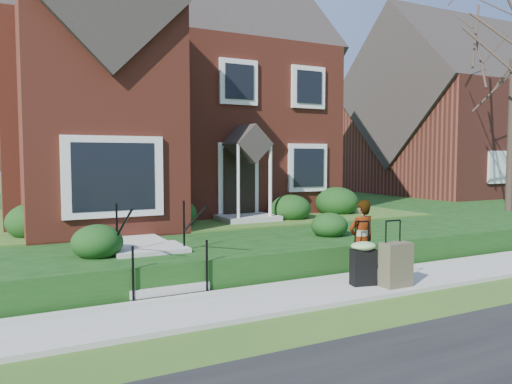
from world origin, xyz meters
TOP-DOWN VIEW (x-y plane):
  - ground at (0.00, 0.00)m, footprint 120.00×120.00m
  - sidewalk at (0.00, 0.00)m, footprint 60.00×1.60m
  - terrace at (4.00, 10.90)m, footprint 44.00×20.00m
  - walkway at (-2.50, 5.00)m, footprint 1.20×6.00m
  - main_house at (-0.21, 9.61)m, footprint 10.40×10.20m
  - neighbour_house at (16.00, 11.00)m, footprint 9.40×8.00m
  - front_steps at (-2.50, 1.84)m, footprint 1.40×2.02m
  - foundation_shrubs at (0.43, 4.92)m, footprint 10.26×4.68m
  - woman at (1.06, 0.20)m, footprint 0.56×0.37m
  - suitcase_black at (0.85, -0.12)m, footprint 0.56×0.50m
  - suitcase_olive at (1.31, -0.47)m, footprint 0.56×0.32m

SIDE VIEW (x-z plane):
  - ground at x=0.00m, z-range 0.00..0.00m
  - sidewalk at x=0.00m, z-range 0.00..0.08m
  - terrace at x=4.00m, z-range 0.00..0.60m
  - front_steps at x=-2.50m, z-range -0.28..1.22m
  - suitcase_olive at x=1.31m, z-range -0.12..1.09m
  - suitcase_black at x=0.85m, z-range -0.05..1.13m
  - walkway at x=-2.50m, z-range 0.60..0.66m
  - woman at x=1.06m, z-range 0.08..1.62m
  - foundation_shrubs at x=0.43m, z-range 0.54..1.51m
  - neighbour_house at x=16.00m, z-range 0.65..9.85m
  - main_house at x=-0.21m, z-range 0.56..9.96m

